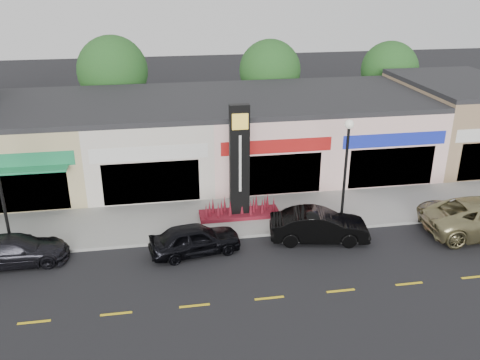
# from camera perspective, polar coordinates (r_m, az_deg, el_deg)

# --- Properties ---
(ground) EXTENTS (120.00, 120.00, 0.00)m
(ground) POSITION_cam_1_polar(r_m,az_deg,el_deg) (23.03, -5.77, -9.50)
(ground) COLOR black
(ground) RESTS_ON ground
(sidewalk) EXTENTS (52.00, 4.30, 0.15)m
(sidewalk) POSITION_cam_1_polar(r_m,az_deg,el_deg) (26.79, -6.48, -4.47)
(sidewalk) COLOR gray
(sidewalk) RESTS_ON ground
(curb) EXTENTS (52.00, 0.20, 0.15)m
(curb) POSITION_cam_1_polar(r_m,az_deg,el_deg) (24.80, -6.14, -6.80)
(curb) COLOR gray
(curb) RESTS_ON ground
(shop_beige) EXTENTS (7.00, 10.85, 4.80)m
(shop_beige) POSITION_cam_1_polar(r_m,az_deg,el_deg) (33.35, -22.22, 3.78)
(shop_beige) COLOR #C8BB7F
(shop_beige) RESTS_ON ground
(shop_cream) EXTENTS (7.00, 10.01, 4.80)m
(shop_cream) POSITION_cam_1_polar(r_m,az_deg,el_deg) (32.51, -10.10, 4.68)
(shop_cream) COLOR beige
(shop_cream) RESTS_ON ground
(shop_pink_w) EXTENTS (7.00, 10.01, 4.80)m
(shop_pink_w) POSITION_cam_1_polar(r_m,az_deg,el_deg) (33.15, 2.12, 5.37)
(shop_pink_w) COLOR #FAC4BE
(shop_pink_w) RESTS_ON ground
(shop_pink_e) EXTENTS (7.00, 10.01, 4.80)m
(shop_pink_e) POSITION_cam_1_polar(r_m,az_deg,el_deg) (35.20, 13.41, 5.79)
(shop_pink_e) COLOR #FAC4BE
(shop_pink_e) RESTS_ON ground
(shop_tan) EXTENTS (7.00, 10.01, 5.30)m
(shop_tan) POSITION_cam_1_polar(r_m,az_deg,el_deg) (38.37, 23.20, 6.33)
(shop_tan) COLOR #9A745A
(shop_tan) RESTS_ON ground
(tree_rear_west) EXTENTS (5.20, 5.20, 7.83)m
(tree_rear_west) POSITION_cam_1_polar(r_m,az_deg,el_deg) (39.76, -14.12, 11.80)
(tree_rear_west) COLOR #382619
(tree_rear_west) RESTS_ON ground
(tree_rear_mid) EXTENTS (4.80, 4.80, 7.29)m
(tree_rear_mid) POSITION_cam_1_polar(r_m,az_deg,el_deg) (40.71, 3.37, 12.18)
(tree_rear_mid) COLOR #382619
(tree_rear_mid) RESTS_ON ground
(tree_rear_east) EXTENTS (4.60, 4.60, 6.94)m
(tree_rear_east) POSITION_cam_1_polar(r_m,az_deg,el_deg) (44.06, 16.43, 11.78)
(tree_rear_east) COLOR #382619
(tree_rear_east) RESTS_ON ground
(lamp_east_near) EXTENTS (0.44, 0.44, 5.47)m
(lamp_east_near) POSITION_cam_1_polar(r_m,az_deg,el_deg) (25.33, 11.82, 1.96)
(lamp_east_near) COLOR black
(lamp_east_near) RESTS_ON sidewalk
(pylon_sign) EXTENTS (4.20, 1.30, 6.00)m
(pylon_sign) POSITION_cam_1_polar(r_m,az_deg,el_deg) (26.02, -0.06, 0.17)
(pylon_sign) COLOR #560E18
(pylon_sign) RESTS_ON sidewalk
(car_dark_sedan) EXTENTS (1.98, 4.58, 1.31)m
(car_dark_sedan) POSITION_cam_1_polar(r_m,az_deg,el_deg) (24.83, -23.88, -7.21)
(car_dark_sedan) COLOR black
(car_dark_sedan) RESTS_ON ground
(car_black_sedan) EXTENTS (2.37, 4.42, 1.43)m
(car_black_sedan) POSITION_cam_1_polar(r_m,az_deg,el_deg) (23.59, -5.07, -6.62)
(car_black_sedan) COLOR black
(car_black_sedan) RESTS_ON ground
(car_black_conv) EXTENTS (2.42, 4.91, 1.55)m
(car_black_conv) POSITION_cam_1_polar(r_m,az_deg,el_deg) (24.81, 8.86, -5.11)
(car_black_conv) COLOR black
(car_black_conv) RESTS_ON ground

